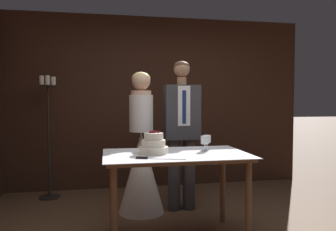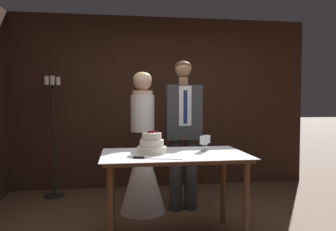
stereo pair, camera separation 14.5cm
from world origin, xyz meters
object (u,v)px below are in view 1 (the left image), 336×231
wine_glass_middle (205,140)px  candle_stand (48,136)px  cake_knife (151,158)px  groom (182,128)px  wine_glass_near (207,140)px  bride (141,161)px  cake_table (176,164)px  tiered_cake (154,145)px

wine_glass_middle → candle_stand: 2.30m
cake_knife → groom: bearing=79.5°
candle_stand → groom: bearing=-25.6°
candle_stand → wine_glass_near: bearing=-39.0°
wine_glass_near → wine_glass_middle: 0.09m
wine_glass_near → groom: 0.66m
wine_glass_middle → candle_stand: bearing=138.8°
wine_glass_middle → groom: 0.72m
wine_glass_near → bride: size_ratio=0.09×
cake_knife → candle_stand: size_ratio=0.25×
cake_knife → bride: 1.08m
bride → candle_stand: bearing=145.9°
cake_table → wine_glass_middle: (0.31, 0.09, 0.20)m
tiered_cake → cake_knife: bearing=-102.2°
wine_glass_middle → bride: 0.96m
cake_knife → candle_stand: 2.17m
bride → wine_glass_near: bearing=-46.8°
cake_knife → candle_stand: (-1.14, 1.85, 0.01)m
bride → cake_table: bearing=-73.2°
tiered_cake → candle_stand: candle_stand is taller
wine_glass_near → cake_table: bearing=-155.8°
cake_knife → wine_glass_middle: bearing=45.4°
cake_knife → wine_glass_near: 0.76m
cake_table → tiered_cake: bearing=170.2°
tiered_cake → wine_glass_near: 0.58m
cake_table → wine_glass_middle: bearing=15.3°
wine_glass_near → candle_stand: size_ratio=0.09×
groom → cake_knife: bearing=-116.0°
cake_table → candle_stand: bearing=131.5°
cake_knife → groom: size_ratio=0.23×
groom → bride: bearing=179.9°
cake_table → cake_knife: size_ratio=3.25×
cake_knife → cake_table: bearing=58.1°
cake_table → wine_glass_near: wine_glass_near is taller
bride → wine_glass_middle: bearing=-52.4°
wine_glass_near → groom: bearing=100.3°
tiered_cake → groom: groom is taller
cake_table → bride: (-0.24, 0.80, -0.11)m
groom → candle_stand: groom is taller
groom → tiered_cake: bearing=-120.5°
wine_glass_middle → cake_table: bearing=-164.7°
tiered_cake → cake_knife: tiered_cake is taller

